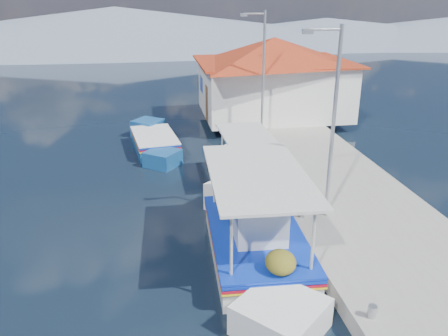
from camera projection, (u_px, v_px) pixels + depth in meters
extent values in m
plane|color=black|center=(192.00, 275.00, 12.81)|extent=(160.00, 160.00, 0.00)
cube|color=gray|center=(320.00, 174.00, 19.11)|extent=(5.00, 44.00, 0.50)
cylinder|color=#A5A8AD|center=(372.00, 311.00, 10.37)|extent=(0.20, 0.20, 0.30)
cylinder|color=#A5A8AD|center=(302.00, 212.00, 14.98)|extent=(0.20, 0.20, 0.30)
cylinder|color=#A5A8AD|center=(260.00, 152.00, 20.50)|extent=(0.20, 0.20, 0.30)
cylinder|color=#A5A8AD|center=(235.00, 117.00, 26.02)|extent=(0.20, 0.20, 0.30)
cube|color=white|center=(256.00, 249.00, 13.62)|extent=(2.73, 5.08, 1.09)
cube|color=white|center=(232.00, 198.00, 16.58)|extent=(2.57, 2.57, 1.20)
cube|color=white|center=(292.00, 320.00, 10.70)|extent=(2.50, 2.50, 1.03)
cube|color=#0D2EAD|center=(256.00, 234.00, 13.44)|extent=(2.81, 5.23, 0.07)
cube|color=red|center=(256.00, 237.00, 13.47)|extent=(2.81, 5.23, 0.06)
cube|color=yellow|center=(256.00, 239.00, 13.50)|extent=(2.81, 5.23, 0.05)
cube|color=#0D2EAD|center=(256.00, 231.00, 13.41)|extent=(2.83, 5.18, 0.06)
cube|color=brown|center=(256.00, 232.00, 13.42)|extent=(2.52, 4.97, 0.06)
cube|color=white|center=(260.00, 219.00, 12.88)|extent=(1.45, 1.55, 1.26)
cube|color=silver|center=(260.00, 197.00, 12.64)|extent=(1.58, 1.67, 0.07)
cylinder|color=beige|center=(209.00, 179.00, 14.81)|extent=(0.08, 0.08, 1.84)
cylinder|color=beige|center=(270.00, 174.00, 15.19)|extent=(0.08, 0.08, 1.84)
cylinder|color=beige|center=(239.00, 245.00, 10.99)|extent=(0.08, 0.08, 1.84)
cylinder|color=beige|center=(319.00, 237.00, 11.37)|extent=(0.08, 0.08, 1.84)
cube|color=silver|center=(258.00, 174.00, 12.76)|extent=(2.85, 5.08, 0.08)
ellipsoid|color=#504F15|center=(229.00, 200.00, 14.68)|extent=(0.87, 0.96, 0.65)
ellipsoid|color=#504F15|center=(249.00, 193.00, 15.38)|extent=(0.73, 0.81, 0.55)
ellipsoid|color=#504F15|center=(287.00, 261.00, 11.47)|extent=(0.78, 0.86, 0.59)
sphere|color=#E84107|center=(287.00, 193.00, 13.95)|extent=(0.46, 0.46, 0.46)
cube|color=white|center=(246.00, 180.00, 18.70)|extent=(1.87, 3.41, 0.86)
cube|color=white|center=(236.00, 158.00, 20.76)|extent=(1.85, 1.85, 0.95)
cube|color=white|center=(257.00, 203.00, 16.67)|extent=(1.80, 1.80, 0.82)
cube|color=#0D2EAD|center=(246.00, 170.00, 18.56)|extent=(1.92, 3.51, 0.05)
cube|color=red|center=(246.00, 172.00, 18.58)|extent=(1.92, 3.51, 0.05)
cube|color=yellow|center=(246.00, 174.00, 18.61)|extent=(1.92, 3.51, 0.04)
cube|color=navy|center=(246.00, 169.00, 18.53)|extent=(1.94, 3.47, 0.05)
cube|color=brown|center=(246.00, 170.00, 18.54)|extent=(1.72, 3.34, 0.05)
cylinder|color=beige|center=(223.00, 142.00, 19.49)|extent=(0.06, 0.06, 1.45)
cylinder|color=beige|center=(257.00, 141.00, 19.69)|extent=(0.06, 0.06, 1.45)
cylinder|color=beige|center=(234.00, 166.00, 16.87)|extent=(0.06, 0.06, 1.45)
cylinder|color=beige|center=(273.00, 164.00, 17.07)|extent=(0.06, 0.06, 1.45)
cube|color=silver|center=(246.00, 135.00, 18.02)|extent=(1.96, 3.41, 0.06)
cube|color=navy|center=(155.00, 145.00, 22.71)|extent=(2.32, 3.75, 0.98)
cube|color=navy|center=(160.00, 129.00, 24.86)|extent=(1.88, 1.88, 1.09)
cube|color=navy|center=(149.00, 162.00, 20.57)|extent=(1.83, 1.83, 0.93)
cube|color=#0D2EAD|center=(154.00, 136.00, 22.54)|extent=(2.39, 3.86, 0.06)
cube|color=red|center=(155.00, 138.00, 22.57)|extent=(2.39, 3.86, 0.05)
cube|color=yellow|center=(155.00, 140.00, 22.60)|extent=(2.39, 3.86, 0.04)
cube|color=white|center=(154.00, 135.00, 22.52)|extent=(2.40, 3.83, 0.05)
cube|color=brown|center=(154.00, 136.00, 22.53)|extent=(2.16, 3.66, 0.05)
cube|color=white|center=(273.00, 89.00, 26.80)|extent=(8.00, 6.00, 3.00)
cube|color=#AA3517|center=(274.00, 62.00, 26.24)|extent=(8.64, 6.48, 0.10)
pyramid|color=#AA3517|center=(274.00, 50.00, 26.01)|extent=(10.49, 10.49, 1.40)
cube|color=brown|center=(207.00, 104.00, 25.48)|extent=(0.06, 1.00, 2.00)
cube|color=#0D2EAD|center=(202.00, 84.00, 27.56)|extent=(0.06, 1.20, 0.90)
cylinder|color=#A5A8AD|center=(333.00, 127.00, 14.06)|extent=(0.12, 0.12, 6.00)
cylinder|color=#A5A8AD|center=(325.00, 29.00, 12.95)|extent=(1.00, 0.08, 0.08)
cube|color=#A5A8AD|center=(308.00, 32.00, 12.90)|extent=(0.30, 0.14, 0.14)
cylinder|color=#A5A8AD|center=(263.00, 75.00, 22.34)|extent=(0.12, 0.12, 6.00)
cylinder|color=#A5A8AD|center=(255.00, 14.00, 21.24)|extent=(1.00, 0.08, 0.08)
cube|color=#A5A8AD|center=(244.00, 15.00, 21.18)|extent=(0.30, 0.14, 0.14)
cone|color=slate|center=(116.00, 28.00, 62.71)|extent=(96.00, 96.00, 5.50)
cone|color=slate|center=(326.00, 31.00, 67.46)|extent=(76.80, 76.80, 3.80)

